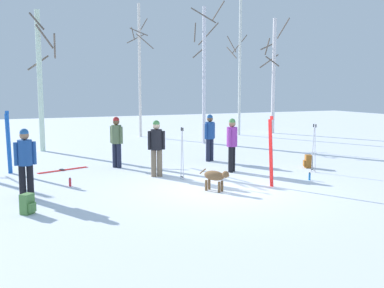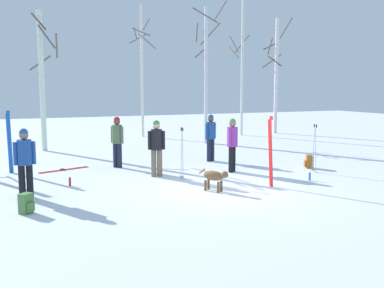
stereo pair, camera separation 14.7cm
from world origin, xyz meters
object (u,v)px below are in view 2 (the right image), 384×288
object	(u,v)px
water_bottle_0	(70,182)
water_bottle_1	(310,177)
backpack_0	(26,204)
birch_tree_2	(142,68)
birch_tree_3	(206,71)
ski_pair_planted_0	(270,152)
person_4	(211,135)
birch_tree_4	(242,65)
birch_tree_5	(276,73)
person_3	(25,158)
ski_poles_1	(315,147)
ski_poles_0	(182,152)
person_1	(232,142)
person_2	(117,139)
ski_pair_planted_1	(9,142)
person_0	(157,144)
ski_pair_lying_0	(64,170)
birch_tree_1	(42,78)
backpack_1	(309,162)
dog	(215,177)

from	to	relation	value
water_bottle_0	water_bottle_1	xyz separation A→B (m)	(6.53, -1.97, -0.00)
backpack_0	birch_tree_2	world-z (taller)	birch_tree_2
water_bottle_1	birch_tree_2	size ratio (longest dim) A/B	0.03
water_bottle_0	birch_tree_3	distance (m)	10.72
ski_pair_planted_0	birch_tree_2	bearing A→B (deg)	88.49
person_4	ski_pair_planted_0	size ratio (longest dim) A/B	0.89
birch_tree_4	birch_tree_5	world-z (taller)	birch_tree_4
person_3	birch_tree_3	distance (m)	11.94
birch_tree_2	birch_tree_5	world-z (taller)	birch_tree_2
ski_pair_planted_0	ski_poles_1	size ratio (longest dim) A/B	1.25
ski_poles_0	ski_pair_planted_0	bearing A→B (deg)	-44.31
person_1	birch_tree_3	world-z (taller)	birch_tree_3
person_3	birch_tree_2	distance (m)	13.99
ski_pair_planted_0	birch_tree_5	size ratio (longest dim) A/B	0.29
person_2	ski_pair_planted_0	size ratio (longest dim) A/B	0.89
ski_pair_planted_1	birch_tree_3	distance (m)	10.16
person_3	person_4	size ratio (longest dim) A/B	1.00
person_0	backpack_0	xyz separation A→B (m)	(-3.85, -2.71, -0.77)
ski_pair_planted_0	backpack_0	size ratio (longest dim) A/B	4.38
person_0	ski_pair_planted_1	xyz separation A→B (m)	(-4.08, 2.32, 0.00)
water_bottle_1	birch_tree_3	bearing A→B (deg)	84.87
ski_poles_1	birch_tree_3	world-z (taller)	birch_tree_3
ski_pair_lying_0	birch_tree_4	bearing A→B (deg)	33.97
person_1	birch_tree_5	distance (m)	12.84
ski_pair_lying_0	water_bottle_0	size ratio (longest dim) A/B	7.05
birch_tree_1	ski_pair_lying_0	bearing A→B (deg)	-88.04
ski_poles_1	water_bottle_0	distance (m)	7.55
ski_poles_0	person_4	bearing A→B (deg)	50.38
person_4	birch_tree_4	bearing A→B (deg)	53.94
ski_pair_planted_0	ski_poles_0	size ratio (longest dim) A/B	1.26
birch_tree_2	ski_poles_1	bearing A→B (deg)	-80.37
ski_poles_0	backpack_1	size ratio (longest dim) A/B	3.48
person_0	water_bottle_1	size ratio (longest dim) A/B	7.31
person_3	water_bottle_1	distance (m)	7.81
person_0	backpack_1	size ratio (longest dim) A/B	3.90
person_3	ski_poles_0	size ratio (longest dim) A/B	1.12
dog	ski_poles_0	xyz separation A→B (m)	(-0.22, 1.76, 0.43)
ski_pair_planted_1	birch_tree_2	world-z (taller)	birch_tree_2
person_4	backpack_1	distance (m)	3.61
ski_pair_lying_0	ski_poles_1	xyz separation A→B (m)	(7.31, -3.48, 0.81)
person_2	person_3	distance (m)	4.45
ski_poles_0	dog	bearing A→B (deg)	-82.84
backpack_0	birch_tree_5	world-z (taller)	birch_tree_5
person_3	water_bottle_0	xyz separation A→B (m)	(1.16, 0.94, -0.87)
person_4	birch_tree_1	distance (m)	7.72
birch_tree_5	person_3	bearing A→B (deg)	-142.90
backpack_1	water_bottle_1	distance (m)	2.07
person_1	ski_poles_1	xyz separation A→B (m)	(2.38, -1.08, -0.16)
ski_pair_lying_0	birch_tree_4	world-z (taller)	birch_tree_4
ski_pair_lying_0	person_1	bearing A→B (deg)	-26.00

